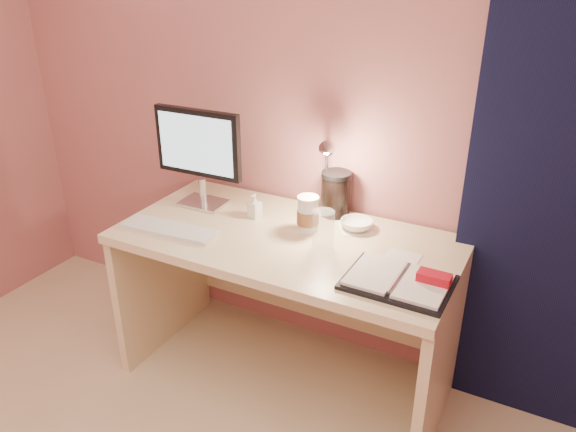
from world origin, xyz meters
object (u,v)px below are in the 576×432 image
at_px(planner, 401,281).
at_px(coffee_cup, 308,214).
at_px(desk_lamp, 311,167).
at_px(monitor, 199,149).
at_px(lotion_bottle, 255,206).
at_px(desk, 294,275).
at_px(clear_cup, 323,229).
at_px(bowl, 357,225).
at_px(keyboard, 169,229).
at_px(dark_jar, 336,196).

relative_size(planner, coffee_cup, 2.47).
relative_size(coffee_cup, desk_lamp, 0.41).
xyz_separation_m(monitor, lotion_bottle, (0.28, -0.01, -0.21)).
bearing_deg(lotion_bottle, desk, -6.99).
distance_m(desk, clear_cup, 0.36).
bearing_deg(coffee_cup, desk, -157.21).
distance_m(planner, lotion_bottle, 0.77).
xyz_separation_m(planner, bowl, (-0.30, 0.33, 0.01)).
relative_size(desk, coffee_cup, 9.33).
xyz_separation_m(monitor, desk_lamp, (0.49, 0.12, -0.04)).
distance_m(clear_cup, lotion_bottle, 0.40).
bearing_deg(keyboard, desk_lamp, 37.33).
bearing_deg(desk, bowl, 27.48).
height_order(desk, planner, planner).
distance_m(clear_cup, desk_lamp, 0.33).
xyz_separation_m(desk, keyboard, (-0.46, -0.26, 0.23)).
xyz_separation_m(lotion_bottle, dark_jar, (0.30, 0.19, 0.04)).
relative_size(planner, dark_jar, 2.08).
xyz_separation_m(desk, bowl, (0.23, 0.12, 0.25)).
relative_size(monitor, keyboard, 1.08).
height_order(desk, desk_lamp, desk_lamp).
relative_size(keyboard, bowl, 3.08).
height_order(lotion_bottle, desk_lamp, desk_lamp).
relative_size(bowl, dark_jar, 0.75).
bearing_deg(desk_lamp, desk, -112.68).
bearing_deg(dark_jar, desk, -113.27).
bearing_deg(desk, planner, -22.01).
distance_m(bowl, lotion_bottle, 0.45).
distance_m(coffee_cup, desk_lamp, 0.21).
bearing_deg(desk, desk_lamp, 89.96).
height_order(clear_cup, dark_jar, dark_jar).
bearing_deg(desk_lamp, clear_cup, -77.03).
xyz_separation_m(planner, dark_jar, (-0.43, 0.43, 0.07)).
bearing_deg(desk_lamp, coffee_cup, -91.16).
relative_size(planner, lotion_bottle, 3.44).
distance_m(keyboard, planner, 0.98).
bearing_deg(planner, dark_jar, 136.41).
distance_m(planner, coffee_cup, 0.53).
height_order(desk, keyboard, keyboard).
relative_size(desk, monitor, 3.12).
relative_size(keyboard, dark_jar, 2.33).
bearing_deg(dark_jar, keyboard, -139.31).
relative_size(lotion_bottle, desk_lamp, 0.29).
height_order(bowl, lotion_bottle, lotion_bottle).
bearing_deg(dark_jar, bowl, -34.08).
bearing_deg(monitor, coffee_cup, -2.15).
distance_m(dark_jar, desk_lamp, 0.18).
xyz_separation_m(clear_cup, bowl, (0.06, 0.21, -0.06)).
distance_m(desk, bowl, 0.36).
bearing_deg(desk_lamp, planner, -57.07).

